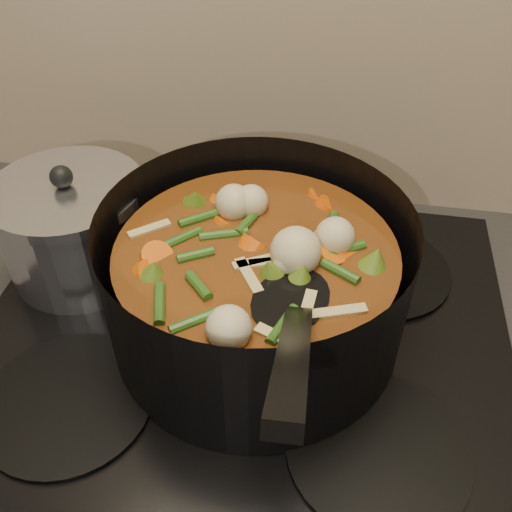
# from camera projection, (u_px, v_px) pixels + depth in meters

# --- Properties ---
(counter) EXTENTS (2.64, 0.64, 0.91)m
(counter) POSITION_uv_depth(u_px,v_px,m) (246.00, 511.00, 0.99)
(counter) COLOR brown
(counter) RESTS_ON ground
(stovetop) EXTENTS (0.62, 0.54, 0.03)m
(stovetop) POSITION_uv_depth(u_px,v_px,m) (242.00, 335.00, 0.68)
(stovetop) COLOR black
(stovetop) RESTS_ON counter
(stockpot) EXTENTS (0.37, 0.46, 0.24)m
(stockpot) POSITION_uv_depth(u_px,v_px,m) (256.00, 283.00, 0.62)
(stockpot) COLOR black
(stockpot) RESTS_ON stovetop
(saucepan) EXTENTS (0.19, 0.19, 0.15)m
(saucepan) POSITION_uv_depth(u_px,v_px,m) (75.00, 228.00, 0.71)
(saucepan) COLOR silver
(saucepan) RESTS_ON stovetop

